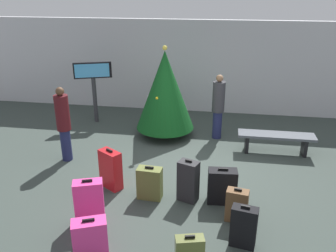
# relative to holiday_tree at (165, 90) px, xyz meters

# --- Properties ---
(ground_plane) EXTENTS (16.00, 16.00, 0.00)m
(ground_plane) POSITION_rel_holiday_tree_xyz_m (0.78, -1.86, -1.25)
(ground_plane) COLOR #38423D
(back_wall) EXTENTS (16.00, 0.20, 2.81)m
(back_wall) POSITION_rel_holiday_tree_xyz_m (0.78, 2.19, 0.15)
(back_wall) COLOR silver
(back_wall) RESTS_ON ground_plane
(holiday_tree) EXTENTS (1.51, 1.51, 2.38)m
(holiday_tree) POSITION_rel_holiday_tree_xyz_m (0.00, 0.00, 0.00)
(holiday_tree) COLOR #4C3319
(holiday_tree) RESTS_ON ground_plane
(flight_info_kiosk) EXTENTS (1.02, 0.44, 1.75)m
(flight_info_kiosk) POSITION_rel_holiday_tree_xyz_m (-2.18, 0.73, 0.00)
(flight_info_kiosk) COLOR #333338
(flight_info_kiosk) RESTS_ON ground_plane
(waiting_bench) EXTENTS (1.77, 0.44, 0.48)m
(waiting_bench) POSITION_rel_holiday_tree_xyz_m (2.76, -0.61, -0.88)
(waiting_bench) COLOR #4C5159
(waiting_bench) RESTS_ON ground_plane
(traveller_0) EXTENTS (0.45, 0.45, 1.69)m
(traveller_0) POSITION_rel_holiday_tree_xyz_m (1.36, 0.07, -0.36)
(traveller_0) COLOR #1E234C
(traveller_0) RESTS_ON ground_plane
(traveller_1) EXTENTS (0.31, 0.31, 1.72)m
(traveller_1) POSITION_rel_holiday_tree_xyz_m (-1.99, -1.73, -0.34)
(traveller_1) COLOR #1E234C
(traveller_1) RESTS_ON ground_plane
(suitcase_0) EXTENTS (0.39, 0.26, 0.62)m
(suitcase_0) POSITION_rel_holiday_tree_xyz_m (1.79, -3.40, -0.96)
(suitcase_0) COLOR brown
(suitcase_0) RESTS_ON ground_plane
(suitcase_1) EXTENTS (0.42, 0.27, 0.72)m
(suitcase_1) POSITION_rel_holiday_tree_xyz_m (1.88, -4.01, -0.91)
(suitcase_1) COLOR black
(suitcase_1) RESTS_ON ground_plane
(suitcase_2) EXTENTS (0.42, 0.35, 0.83)m
(suitcase_2) POSITION_rel_holiday_tree_xyz_m (0.92, -2.91, -0.86)
(suitcase_2) COLOR #232326
(suitcase_2) RESTS_ON ground_plane
(suitcase_3) EXTENTS (0.57, 0.44, 0.59)m
(suitcase_3) POSITION_rel_holiday_tree_xyz_m (-0.37, -4.52, -0.97)
(suitcase_3) COLOR #E5388C
(suitcase_3) RESTS_ON ground_plane
(suitcase_4) EXTENTS (0.51, 0.44, 0.82)m
(suitcase_4) POSITION_rel_holiday_tree_xyz_m (-0.62, -2.71, -0.86)
(suitcase_4) COLOR #B2191E
(suitcase_4) RESTS_ON ground_plane
(suitcase_5) EXTENTS (0.47, 0.27, 0.66)m
(suitcase_5) POSITION_rel_holiday_tree_xyz_m (0.21, -2.96, -0.94)
(suitcase_5) COLOR #59602D
(suitcase_5) RESTS_ON ground_plane
(suitcase_6) EXTENTS (0.53, 0.38, 0.83)m
(suitcase_6) POSITION_rel_holiday_tree_xyz_m (-0.63, -3.85, -0.86)
(suitcase_6) COLOR #E5388C
(suitcase_6) RESTS_ON ground_plane
(suitcase_7) EXTENTS (0.54, 0.30, 0.70)m
(suitcase_7) POSITION_rel_holiday_tree_xyz_m (1.54, -2.88, -0.92)
(suitcase_7) COLOR black
(suitcase_7) RESTS_ON ground_plane
(suitcase_8) EXTENTS (0.43, 0.28, 0.54)m
(suitcase_8) POSITION_rel_holiday_tree_xyz_m (1.12, -4.58, -1.00)
(suitcase_8) COLOR #59602D
(suitcase_8) RESTS_ON ground_plane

